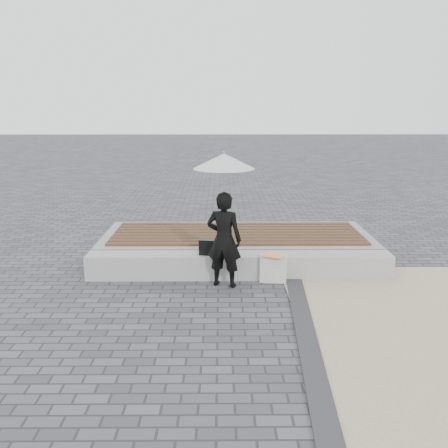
{
  "coord_description": "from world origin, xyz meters",
  "views": [
    {
      "loc": [
        -0.3,
        -5.98,
        2.79
      ],
      "look_at": [
        -0.25,
        1.2,
        1.0
      ],
      "focal_mm": 38.78,
      "sensor_mm": 36.0,
      "label": 1
    }
  ],
  "objects_px": {
    "canvas_tote": "(273,268)",
    "parasol": "(224,161)",
    "woman": "(224,240)",
    "seating_ledge": "(239,265)",
    "handbag": "(210,247)"
  },
  "relations": [
    {
      "from": "canvas_tote",
      "to": "parasol",
      "type": "bearing_deg",
      "value": -161.21
    },
    {
      "from": "woman",
      "to": "canvas_tote",
      "type": "height_order",
      "value": "woman"
    },
    {
      "from": "woman",
      "to": "parasol",
      "type": "relative_size",
      "value": 1.28
    },
    {
      "from": "seating_ledge",
      "to": "woman",
      "type": "xyz_separation_m",
      "value": [
        -0.25,
        -0.4,
        0.55
      ]
    },
    {
      "from": "parasol",
      "to": "canvas_tote",
      "type": "height_order",
      "value": "parasol"
    },
    {
      "from": "parasol",
      "to": "canvas_tote",
      "type": "distance_m",
      "value": 1.92
    },
    {
      "from": "seating_ledge",
      "to": "handbag",
      "type": "bearing_deg",
      "value": -171.76
    },
    {
      "from": "seating_ledge",
      "to": "woman",
      "type": "height_order",
      "value": "woman"
    },
    {
      "from": "seating_ledge",
      "to": "handbag",
      "type": "distance_m",
      "value": 0.58
    },
    {
      "from": "seating_ledge",
      "to": "woman",
      "type": "distance_m",
      "value": 0.73
    },
    {
      "from": "woman",
      "to": "handbag",
      "type": "bearing_deg",
      "value": -40.72
    },
    {
      "from": "woman",
      "to": "parasol",
      "type": "distance_m",
      "value": 1.21
    },
    {
      "from": "seating_ledge",
      "to": "canvas_tote",
      "type": "xyz_separation_m",
      "value": [
        0.54,
        -0.24,
        0.02
      ]
    },
    {
      "from": "parasol",
      "to": "woman",
      "type": "bearing_deg",
      "value": 104.04
    },
    {
      "from": "seating_ledge",
      "to": "canvas_tote",
      "type": "distance_m",
      "value": 0.59
    }
  ]
}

